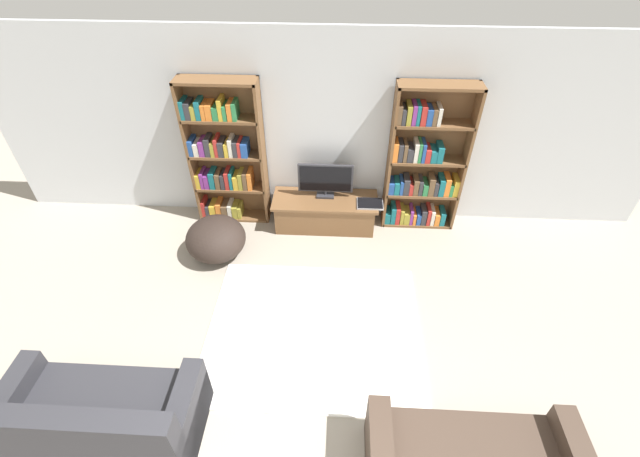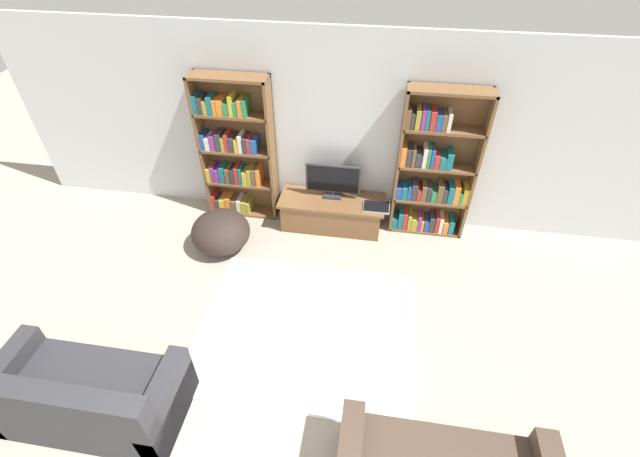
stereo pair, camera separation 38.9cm
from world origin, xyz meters
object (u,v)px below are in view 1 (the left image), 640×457
at_px(laptop, 370,204).
at_px(beanbag_ottoman, 216,239).
at_px(tv_stand, 325,212).
at_px(bookshelf_left, 224,156).
at_px(television, 326,180).
at_px(couch_left_sectional, 100,420).
at_px(bookshelf_right, 423,166).

height_order(laptop, beanbag_ottoman, beanbag_ottoman).
bearing_deg(laptop, tv_stand, 171.64).
distance_m(bookshelf_left, tv_stand, 1.56).
relative_size(bookshelf_left, laptop, 5.79).
xyz_separation_m(television, couch_left_sectional, (-1.79, -3.18, -0.42)).
bearing_deg(tv_stand, laptop, -8.36).
distance_m(laptop, couch_left_sectional, 3.85).
xyz_separation_m(tv_stand, beanbag_ottoman, (-1.38, -0.69, 0.04)).
bearing_deg(couch_left_sectional, television, 60.56).
relative_size(television, beanbag_ottoman, 0.97).
bearing_deg(couch_left_sectional, bookshelf_right, 46.73).
relative_size(bookshelf_left, bookshelf_right, 1.00).
bearing_deg(laptop, bookshelf_left, 172.73).
height_order(bookshelf_right, tv_stand, bookshelf_right).
xyz_separation_m(bookshelf_right, couch_left_sectional, (-3.07, -3.26, -0.63)).
distance_m(tv_stand, couch_left_sectional, 3.58).
bearing_deg(bookshelf_left, beanbag_ottoman, -91.51).
height_order(bookshelf_left, couch_left_sectional, bookshelf_left).
distance_m(bookshelf_left, beanbag_ottoman, 1.11).
bearing_deg(beanbag_ottoman, tv_stand, 26.56).
bearing_deg(couch_left_sectional, bookshelf_left, 82.36).
relative_size(tv_stand, beanbag_ottoman, 1.89).
height_order(bookshelf_right, couch_left_sectional, bookshelf_right).
bearing_deg(television, bookshelf_right, 3.67).
bearing_deg(tv_stand, television, 90.00).
xyz_separation_m(bookshelf_left, beanbag_ottoman, (-0.02, -0.85, -0.72)).
bearing_deg(bookshelf_left, tv_stand, -6.79).
xyz_separation_m(laptop, beanbag_ottoman, (-1.99, -0.60, -0.20)).
bearing_deg(bookshelf_left, bookshelf_right, -0.03).
bearing_deg(television, couch_left_sectional, -119.44).
bearing_deg(bookshelf_right, laptop, -159.42).
relative_size(bookshelf_left, couch_left_sectional, 1.22).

